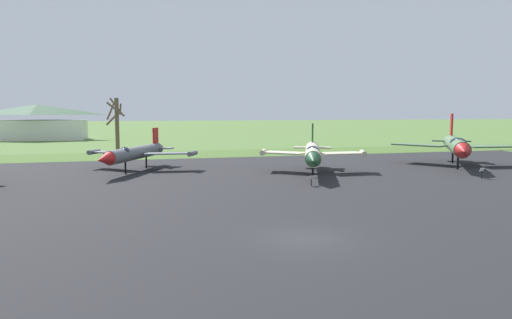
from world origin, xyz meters
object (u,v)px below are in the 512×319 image
at_px(jet_fighter_rear_left, 456,145).
at_px(info_placard_rear_left, 482,172).
at_px(info_placard_front_right, 311,179).
at_px(jet_fighter_front_right, 313,153).
at_px(jet_fighter_front_left, 134,153).
at_px(visitor_building, 38,123).

height_order(jet_fighter_rear_left, info_placard_rear_left, jet_fighter_rear_left).
relative_size(info_placard_front_right, jet_fighter_rear_left, 0.06).
relative_size(jet_fighter_front_right, jet_fighter_rear_left, 0.94).
xyz_separation_m(jet_fighter_front_left, visitor_building, (-17.94, 60.65, 1.77)).
bearing_deg(jet_fighter_front_left, jet_fighter_front_right, -21.96).
xyz_separation_m(jet_fighter_rear_left, info_placard_rear_left, (-4.19, -8.75, -1.73)).
distance_m(info_placard_rear_left, visitor_building, 87.86).
bearing_deg(jet_fighter_front_left, jet_fighter_rear_left, -8.18).
relative_size(info_placard_front_right, visitor_building, 0.04).
xyz_separation_m(jet_fighter_front_left, info_placard_rear_left, (29.04, -13.53, -1.26)).
bearing_deg(info_placard_front_right, info_placard_rear_left, -1.02).
bearing_deg(info_placard_front_right, jet_fighter_front_right, 66.71).
xyz_separation_m(info_placard_rear_left, visitor_building, (-46.98, 74.18, 3.03)).
bearing_deg(jet_fighter_rear_left, visitor_building, 128.03).
bearing_deg(info_placard_rear_left, visitor_building, 122.35).
bearing_deg(jet_fighter_front_right, info_placard_rear_left, -28.52).
bearing_deg(visitor_building, info_placard_rear_left, -57.65).
bearing_deg(jet_fighter_rear_left, info_placard_rear_left, -115.61).
distance_m(jet_fighter_front_right, info_placard_rear_left, 14.83).
relative_size(jet_fighter_front_left, info_placard_rear_left, 12.90).
xyz_separation_m(jet_fighter_front_left, info_placard_front_right, (13.16, -13.25, -1.29)).
relative_size(jet_fighter_front_right, visitor_building, 0.68).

